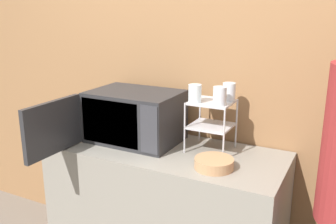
% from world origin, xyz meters
% --- Properties ---
extents(wall_back, '(8.00, 0.06, 2.60)m').
position_xyz_m(wall_back, '(0.00, 0.64, 1.30)').
color(wall_back, olive).
rests_on(wall_back, ground_plane).
extents(counter, '(1.42, 0.60, 0.89)m').
position_xyz_m(counter, '(0.00, 0.30, 0.45)').
color(counter, gray).
rests_on(counter, ground_plane).
extents(microwave, '(0.58, 0.82, 0.32)m').
position_xyz_m(microwave, '(-0.25, 0.33, 1.05)').
color(microwave, '#262628').
rests_on(microwave, counter).
extents(dish_rack, '(0.25, 0.23, 0.30)m').
position_xyz_m(dish_rack, '(0.25, 0.41, 1.11)').
color(dish_rack, '#B2B2B7').
rests_on(dish_rack, counter).
extents(glass_front_left, '(0.07, 0.07, 0.10)m').
position_xyz_m(glass_front_left, '(0.17, 0.34, 1.24)').
color(glass_front_left, silver).
rests_on(glass_front_left, dish_rack).
extents(glass_back_right, '(0.07, 0.07, 0.10)m').
position_xyz_m(glass_back_right, '(0.32, 0.47, 1.24)').
color(glass_back_right, silver).
rests_on(glass_back_right, dish_rack).
extents(glass_front_right, '(0.07, 0.07, 0.10)m').
position_xyz_m(glass_front_right, '(0.32, 0.35, 1.24)').
color(glass_front_right, silver).
rests_on(glass_front_right, dish_rack).
extents(bowl, '(0.21, 0.21, 0.05)m').
position_xyz_m(bowl, '(0.36, 0.17, 0.92)').
color(bowl, '#AD7F56').
rests_on(bowl, counter).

